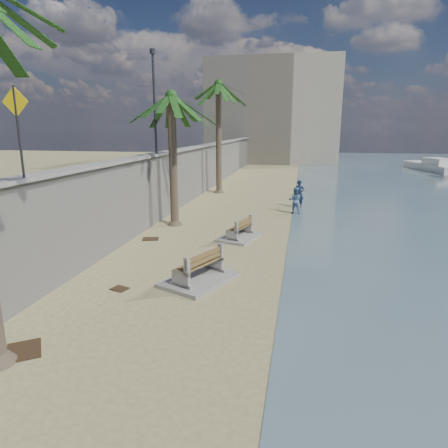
{
  "coord_description": "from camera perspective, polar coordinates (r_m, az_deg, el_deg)",
  "views": [
    {
      "loc": [
        2.48,
        -8.14,
        4.95
      ],
      "look_at": [
        -0.5,
        7.0,
        1.2
      ],
      "focal_mm": 32.0,
      "sensor_mm": 36.0,
      "label": 1
    }
  ],
  "objects": [
    {
      "name": "end_building",
      "position": [
        60.35,
        7.12,
        15.51
      ],
      "size": [
        18.0,
        12.0,
        14.0
      ],
      "primitive_type": "cube",
      "color": "#B7AA93",
      "rests_on": "ground_plane"
    },
    {
      "name": "person_b",
      "position": [
        23.78,
        10.11,
        3.54
      ],
      "size": [
        0.88,
        0.71,
        1.72
      ],
      "primitive_type": "imported",
      "rotation": [
        0.0,
        0.0,
        3.06
      ],
      "color": "teal",
      "rests_on": "ground_plane"
    },
    {
      "name": "streetlight",
      "position": [
        21.59,
        -9.95,
        17.97
      ],
      "size": [
        0.28,
        0.28,
        5.12
      ],
      "color": "#2D2D33",
      "rests_on": "wall_cap"
    },
    {
      "name": "bench_near",
      "position": [
        13.14,
        -3.6,
        -6.41
      ],
      "size": [
        2.52,
        2.92,
        1.03
      ],
      "color": "gray",
      "rests_on": "ground_plane"
    },
    {
      "name": "palm_mid",
      "position": [
        20.39,
        -7.55,
        17.47
      ],
      "size": [
        5.0,
        5.0,
        7.32
      ],
      "color": "brown",
      "rests_on": "ground_plane"
    },
    {
      "name": "wall_cap",
      "position": [
        29.21,
        -4.21,
        10.88
      ],
      "size": [
        0.8,
        70.0,
        0.12
      ],
      "primitive_type": "cube",
      "color": "gray",
      "rests_on": "seawall"
    },
    {
      "name": "debris_c",
      "position": [
        18.44,
        -10.46,
        -2.1
      ],
      "size": [
        0.85,
        0.75,
        0.03
      ],
      "primitive_type": "cube",
      "rotation": [
        0.0,
        0.0,
        0.28
      ],
      "color": "#382616",
      "rests_on": "ground_plane"
    },
    {
      "name": "palm_back",
      "position": [
        30.83,
        -0.78,
        19.17
      ],
      "size": [
        5.0,
        5.0,
        8.95
      ],
      "color": "brown",
      "rests_on": "ground_plane"
    },
    {
      "name": "ground_plane",
      "position": [
        9.85,
        -5.22,
        -16.59
      ],
      "size": [
        140.0,
        140.0,
        0.0
      ],
      "primitive_type": "plane",
      "color": "tan"
    },
    {
      "name": "debris_d",
      "position": [
        13.11,
        -14.68,
        -8.94
      ],
      "size": [
        0.61,
        0.54,
        0.03
      ],
      "primitive_type": "cube",
      "rotation": [
        0.0,
        0.0,
        2.83
      ],
      "color": "#382616",
      "rests_on": "ground_plane"
    },
    {
      "name": "yacht_far",
      "position": [
        53.39,
        27.68,
        7.18
      ],
      "size": [
        4.64,
        9.93,
        1.5
      ],
      "primitive_type": null,
      "rotation": [
        0.0,
        0.0,
        1.78
      ],
      "color": "silver",
      "rests_on": "bay_water"
    },
    {
      "name": "seawall",
      "position": [
        29.35,
        -4.15,
        7.37
      ],
      "size": [
        0.45,
        70.0,
        3.5
      ],
      "primitive_type": "cube",
      "color": "gray",
      "rests_on": "ground_plane"
    },
    {
      "name": "pedestrian_sign",
      "position": [
        12.21,
        -27.43,
        13.13
      ],
      "size": [
        0.78,
        0.07,
        2.4
      ],
      "color": "#2D2D33",
      "rests_on": "wall_cap"
    },
    {
      "name": "person_a",
      "position": [
        25.6,
        10.7,
        4.54
      ],
      "size": [
        0.77,
        0.57,
        1.99
      ],
      "primitive_type": "imported",
      "rotation": [
        0.0,
        0.0,
        -0.12
      ],
      "color": "#142139",
      "rests_on": "ground_plane"
    },
    {
      "name": "debris_a",
      "position": [
        10.54,
        -26.68,
        -15.85
      ],
      "size": [
        1.11,
        1.15,
        0.03
      ],
      "primitive_type": "cube",
      "rotation": [
        0.0,
        0.0,
        2.19
      ],
      "color": "#382616",
      "rests_on": "ground_plane"
    },
    {
      "name": "bench_far",
      "position": [
        18.15,
        2.21,
        -0.9
      ],
      "size": [
        2.0,
        2.47,
        0.9
      ],
      "color": "gray",
      "rests_on": "ground_plane"
    }
  ]
}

